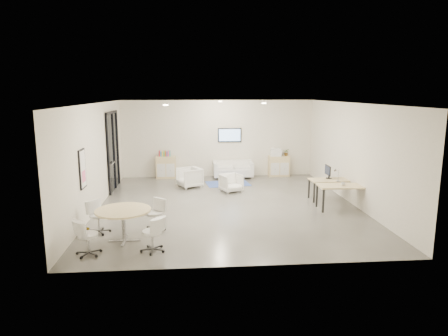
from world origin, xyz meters
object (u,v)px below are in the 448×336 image
Objects in this scene: armchair_right at (231,182)px; desk_rear at (330,181)px; sideboard_right at (279,166)px; round_table at (123,213)px; loveseat at (233,170)px; armchair_left at (189,176)px; sideboard_left at (166,167)px; desk_front at (342,188)px.

desk_rear is (3.15, -1.38, 0.28)m from armchair_right.
round_table is at bearing -126.75° from sideboard_right.
loveseat is 2.36m from armchair_left.
armchair_left is (-3.79, -1.69, -0.03)m from sideboard_right.
round_table is at bearing -94.67° from sideboard_left.
sideboard_right is 0.66× the size of round_table.
desk_front is at bearing 19.52° from round_table.
desk_rear is (0.86, -3.90, 0.19)m from sideboard_right.
sideboard_left is 1.95m from armchair_left.
sideboard_left is 0.67× the size of desk_rear.
desk_rear is at bearing -77.62° from sideboard_right.
sideboard_left is 0.70× the size of round_table.
armchair_left is at bearing 147.33° from desk_front.
round_table is (-5.34, -7.15, 0.28)m from sideboard_right.
desk_rear is (5.61, -3.90, 0.17)m from sideboard_left.
loveseat is 5.56m from desk_front.
armchair_left reaches higher than desk_front.
sideboard_right is 4.15m from armchair_left.
loveseat is 2.36m from armchair_right.
loveseat is (2.78, -0.18, -0.12)m from sideboard_left.
loveseat is 4.69m from desk_rear.
sideboard_right is 3.40m from armchair_right.
desk_rear is (4.64, -2.21, 0.22)m from armchair_left.
desk_rear is at bearing 38.88° from armchair_left.
armchair_right is at bearing -45.64° from sideboard_left.
armchair_right is (-2.29, -2.52, -0.08)m from sideboard_right.
sideboard_right is 5.03m from desk_front.
armchair_right reaches higher than desk_rear.
round_table is (-6.19, -3.24, 0.09)m from desk_rear.
sideboard_left is 0.63× the size of desk_front.
sideboard_right reaches higher than round_table.
sideboard_left reaches higher than sideboard_right.
desk_front is 1.11× the size of round_table.
round_table is (-1.55, -5.46, 0.31)m from armchair_left.
loveseat reaches higher than armchair_right.
armchair_left is at bearing 151.50° from desk_rear.
desk_front is at bearing 29.13° from armchair_left.
sideboard_right is 0.53× the size of loveseat.
armchair_left is 0.62× the size of round_table.
desk_front is at bearing -60.07° from armchair_right.
loveseat is 2.33× the size of armchair_right.
desk_front is (4.63, -3.27, 0.26)m from armchair_left.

